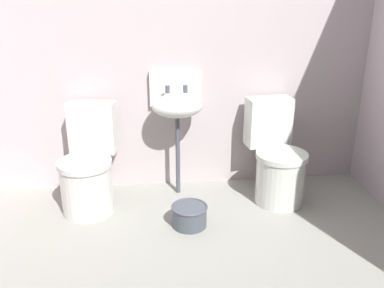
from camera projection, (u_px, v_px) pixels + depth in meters
The scene contains 6 objects.
ground_plane at pixel (197, 271), 2.66m from camera, with size 3.51×2.80×0.08m, color gray.
wall_back at pixel (180, 39), 3.37m from camera, with size 3.51×0.10×2.46m, color #BCADB0.
toilet_left at pixel (89, 168), 3.25m from camera, with size 0.46×0.64×0.78m.
toilet_right at pixel (277, 160), 3.39m from camera, with size 0.45×0.63×0.78m.
sink at pixel (177, 104), 3.34m from camera, with size 0.42×0.35×0.99m.
bucket at pixel (190, 215), 3.06m from camera, with size 0.26×0.26×0.16m.
Camera 1 is at (-0.26, -2.19, 1.65)m, focal length 39.84 mm.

